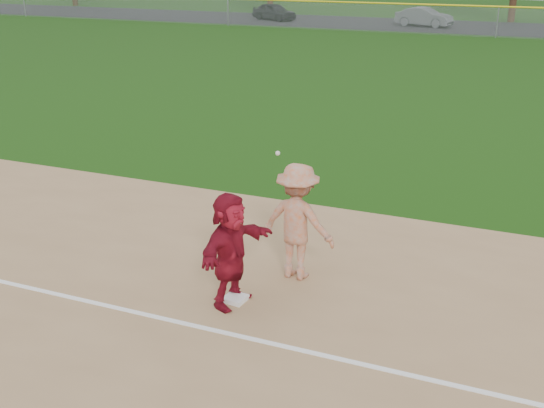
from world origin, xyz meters
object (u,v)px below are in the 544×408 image
at_px(car_mid, 424,17).
at_px(first_base, 235,298).
at_px(car_left, 274,12).
at_px(base_runner, 231,250).

bearing_deg(car_mid, first_base, -161.52).
relative_size(first_base, car_left, 0.08).
distance_m(first_base, car_mid, 45.26).
relative_size(base_runner, car_left, 0.47).
height_order(base_runner, car_mid, base_runner).
distance_m(base_runner, car_left, 48.71).
bearing_deg(first_base, car_left, 112.03).
bearing_deg(car_left, first_base, -134.25).
height_order(first_base, car_mid, car_mid).
bearing_deg(car_mid, car_left, 100.30).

